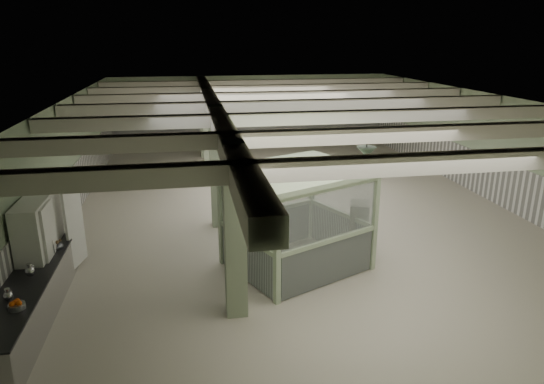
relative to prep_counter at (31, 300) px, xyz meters
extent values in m
plane|color=beige|center=(6.54, 5.60, -0.46)|extent=(20.00, 20.00, 0.00)
cube|color=silver|center=(6.54, 5.60, 3.14)|extent=(14.00, 20.00, 0.02)
cube|color=#ABBE98|center=(6.54, 15.60, 1.34)|extent=(14.00, 0.02, 3.60)
cube|color=#ABBE98|center=(6.54, -4.40, 1.34)|extent=(14.00, 0.02, 3.60)
cube|color=#ABBE98|center=(-0.46, 5.60, 1.34)|extent=(0.02, 20.00, 3.60)
cube|color=#ABBE98|center=(13.54, 5.60, 1.34)|extent=(0.02, 20.00, 3.60)
cube|color=white|center=(-0.43, 5.60, 0.29)|extent=(0.05, 19.90, 1.50)
cube|color=white|center=(13.52, 5.60, 0.29)|extent=(0.05, 19.90, 1.50)
cube|color=white|center=(6.54, 15.57, 0.29)|extent=(13.90, 0.05, 1.50)
cube|color=silver|center=(4.04, 5.60, 2.92)|extent=(0.45, 19.90, 0.40)
cube|color=silver|center=(6.54, -1.90, 2.96)|extent=(13.90, 0.35, 0.32)
cube|color=silver|center=(6.54, 0.60, 2.96)|extent=(13.90, 0.35, 0.32)
cube|color=silver|center=(6.54, 3.10, 2.96)|extent=(13.90, 0.35, 0.32)
cube|color=silver|center=(6.54, 5.60, 2.96)|extent=(13.90, 0.35, 0.32)
cube|color=silver|center=(6.54, 8.10, 2.96)|extent=(13.90, 0.35, 0.32)
cube|color=silver|center=(6.54, 10.60, 2.96)|extent=(13.90, 0.35, 0.32)
cube|color=silver|center=(6.54, 13.10, 2.96)|extent=(13.90, 0.35, 0.32)
cube|color=#96A786|center=(4.04, -0.40, 1.34)|extent=(0.42, 0.42, 3.60)
cube|color=#96A786|center=(4.04, 4.60, 1.34)|extent=(0.42, 0.42, 3.60)
cube|color=#96A786|center=(4.04, 9.60, 1.34)|extent=(0.42, 0.42, 3.60)
cube|color=#96A786|center=(4.04, 13.60, 1.34)|extent=(0.42, 0.42, 3.60)
cone|color=#29362B|center=(7.04, 0.60, 2.59)|extent=(0.44, 0.44, 0.22)
cone|color=#29362B|center=(7.04, 6.10, 2.59)|extent=(0.44, 0.44, 0.22)
cone|color=#29362B|center=(7.04, 11.10, 2.59)|extent=(0.44, 0.44, 0.22)
cube|color=#B5B5BA|center=(0.00, 0.00, -0.02)|extent=(0.79, 4.72, 0.88)
cube|color=black|center=(0.00, 0.00, 0.43)|extent=(0.83, 4.76, 0.04)
cylinder|color=#B2B2B7|center=(0.14, -1.09, 0.49)|extent=(0.29, 0.29, 0.10)
cube|color=white|center=(-0.11, 1.63, 0.56)|extent=(0.56, 2.22, 2.04)
cube|color=white|center=(0.20, 1.12, 0.56)|extent=(0.06, 0.83, 1.94)
cube|color=white|center=(0.32, 2.23, 0.56)|extent=(0.25, 0.83, 1.94)
cube|color=silver|center=(0.24, 1.12, 0.56)|extent=(0.02, 0.05, 0.30)
cube|color=silver|center=(0.24, 2.14, 0.56)|extent=(0.02, 0.05, 0.30)
cube|color=#B1C79F|center=(4.92, -0.19, 0.73)|extent=(0.16, 0.16, 2.37)
cube|color=#B1C79F|center=(3.93, 1.97, 0.73)|extent=(0.16, 0.16, 2.37)
cube|color=#B1C79F|center=(7.51, 1.00, 0.73)|extent=(0.16, 0.16, 2.37)
cube|color=#B1C79F|center=(6.52, 3.16, 0.73)|extent=(0.16, 0.16, 2.37)
cube|color=#B1C79F|center=(5.72, 1.49, 1.97)|extent=(3.91, 3.68, 0.12)
cube|color=silver|center=(6.22, 0.41, 0.09)|extent=(2.43, 1.16, 1.05)
cube|color=silver|center=(6.22, 0.41, 1.32)|extent=(2.43, 1.16, 1.22)
cube|color=silver|center=(5.23, 2.57, 0.09)|extent=(2.43, 1.16, 1.05)
cube|color=silver|center=(5.23, 2.57, 1.32)|extent=(2.43, 1.16, 1.22)
cube|color=silver|center=(4.43, 0.89, 0.09)|extent=(0.96, 2.00, 1.05)
cube|color=silver|center=(4.43, 0.89, 1.32)|extent=(0.96, 2.00, 1.22)
cube|color=silver|center=(7.02, 2.08, 0.09)|extent=(0.96, 2.00, 1.05)
cube|color=silver|center=(7.02, 2.08, 1.32)|extent=(0.96, 2.00, 1.22)
cube|color=#5B5C4D|center=(7.43, 1.81, 0.26)|extent=(0.65, 0.78, 1.44)
camera|label=1|loc=(3.22, -9.17, 4.96)|focal=32.00mm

